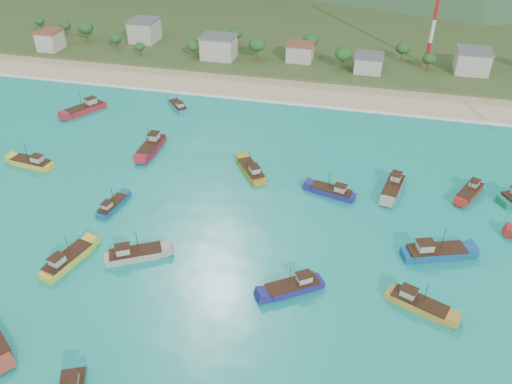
% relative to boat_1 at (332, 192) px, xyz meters
% --- Properties ---
extents(ground, '(600.00, 600.00, 0.00)m').
position_rel_boat_1_xyz_m(ground, '(-13.38, -25.18, -0.64)').
color(ground, '#0D9078').
rests_on(ground, ground).
extents(beach, '(400.00, 18.00, 1.20)m').
position_rel_boat_1_xyz_m(beach, '(-13.38, 53.82, -0.64)').
color(beach, beige).
rests_on(beach, ground).
extents(land, '(400.00, 110.00, 2.40)m').
position_rel_boat_1_xyz_m(land, '(-13.38, 114.82, -0.64)').
color(land, '#385123').
rests_on(land, ground).
extents(surf_line, '(400.00, 2.50, 0.08)m').
position_rel_boat_1_xyz_m(surf_line, '(-13.38, 44.32, -0.64)').
color(surf_line, white).
rests_on(surf_line, ground).
extents(village, '(217.21, 26.20, 7.60)m').
position_rel_boat_1_xyz_m(village, '(-6.81, 75.64, 4.27)').
color(village, beige).
rests_on(village, ground).
extents(vegetation, '(280.08, 25.53, 8.49)m').
position_rel_boat_1_xyz_m(vegetation, '(-12.60, 77.78, 4.48)').
color(vegetation, '#235623').
rests_on(vegetation, ground).
extents(boat_1, '(10.06, 5.24, 5.70)m').
position_rel_boat_1_xyz_m(boat_1, '(0.00, 0.00, 0.00)').
color(boat_1, navy).
rests_on(boat_1, ground).
extents(boat_4, '(9.93, 8.04, 5.90)m').
position_rel_boat_1_xyz_m(boat_4, '(-2.96, -29.78, 0.04)').
color(boat_4, navy).
rests_on(boat_4, ground).
extents(boat_6, '(7.81, 8.45, 5.26)m').
position_rel_boat_1_xyz_m(boat_6, '(-47.57, 33.01, -0.08)').
color(boat_6, teal).
rests_on(boat_6, ground).
extents(boat_7, '(3.76, 11.55, 6.76)m').
position_rel_boat_1_xyz_m(boat_7, '(-45.21, 9.04, 0.19)').
color(boat_7, '#B61C2F').
rests_on(boat_7, ground).
extents(boat_9, '(10.50, 7.66, 6.09)m').
position_rel_boat_1_xyz_m(boat_9, '(-32.14, -28.56, 0.07)').
color(boat_9, '#ABA29A').
rests_on(boat_9, ground).
extents(boat_12, '(10.59, 4.29, 6.08)m').
position_rel_boat_1_xyz_m(boat_12, '(-69.21, -4.69, 0.07)').
color(boat_12, gold).
rests_on(boat_12, ground).
extents(boat_13, '(8.45, 10.14, 6.08)m').
position_rel_boat_1_xyz_m(boat_13, '(-18.70, 3.97, 0.07)').
color(boat_13, '#BF841A').
rests_on(boat_13, ground).
extents(boat_16, '(12.08, 7.16, 6.86)m').
position_rel_boat_1_xyz_m(boat_16, '(20.26, -15.44, 0.21)').
color(boat_16, '#125189').
rests_on(boat_16, ground).
extents(boat_17, '(10.31, 6.46, 5.87)m').
position_rel_boat_1_xyz_m(boat_17, '(17.02, -28.76, 0.03)').
color(boat_17, gold).
rests_on(boat_17, ground).
extents(boat_19, '(5.24, 11.03, 6.27)m').
position_rel_boat_1_xyz_m(boat_19, '(12.64, 4.68, 0.10)').
color(boat_19, '#A29C92').
rests_on(boat_19, ground).
extents(boat_20, '(5.50, 10.75, 6.10)m').
position_rel_boat_1_xyz_m(boat_20, '(-43.09, -32.82, 0.07)').
color(boat_20, yellow).
rests_on(boat_20, ground).
extents(boat_22, '(6.66, 9.47, 5.46)m').
position_rel_boat_1_xyz_m(boat_22, '(28.57, 6.93, -0.04)').
color(boat_22, '#B4231B').
rests_on(boat_22, ground).
extents(boat_25, '(8.70, 11.66, 6.80)m').
position_rel_boat_1_xyz_m(boat_25, '(-72.18, 24.89, 0.20)').
color(boat_25, '#A7232A').
rests_on(boat_25, ground).
extents(boat_28, '(3.57, 8.38, 4.80)m').
position_rel_boat_1_xyz_m(boat_28, '(-43.17, -15.65, -0.16)').
color(boat_28, '#115891').
rests_on(boat_28, ground).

